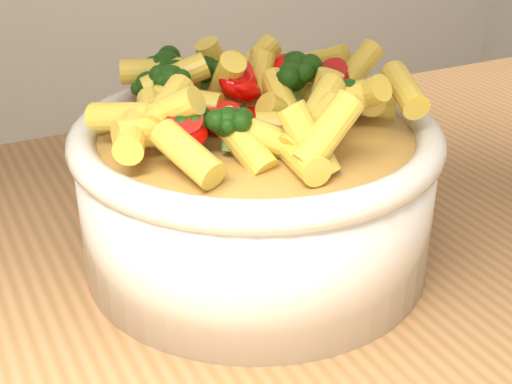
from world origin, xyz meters
name	(u,v)px	position (x,y,z in m)	size (l,w,h in m)	color
table	(423,368)	(0.00, 0.00, 0.80)	(1.20, 0.80, 0.90)	#A87148
serving_bowl	(256,190)	(-0.12, 0.08, 0.96)	(0.27, 0.27, 0.12)	silver
pasta_salad	(256,99)	(-0.12, 0.08, 1.03)	(0.21, 0.21, 0.05)	#F7DD4E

